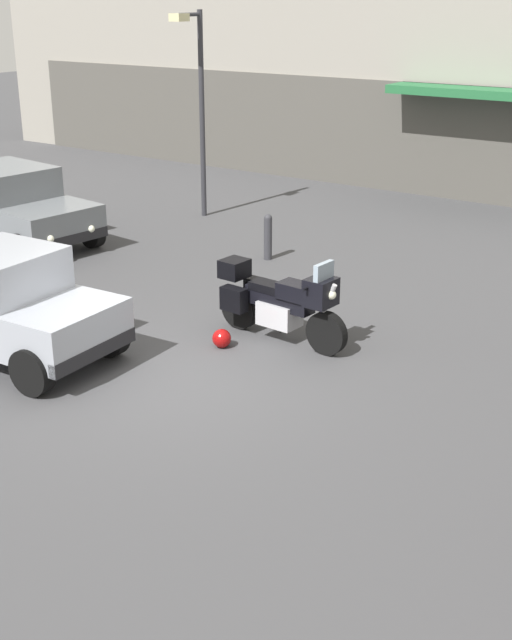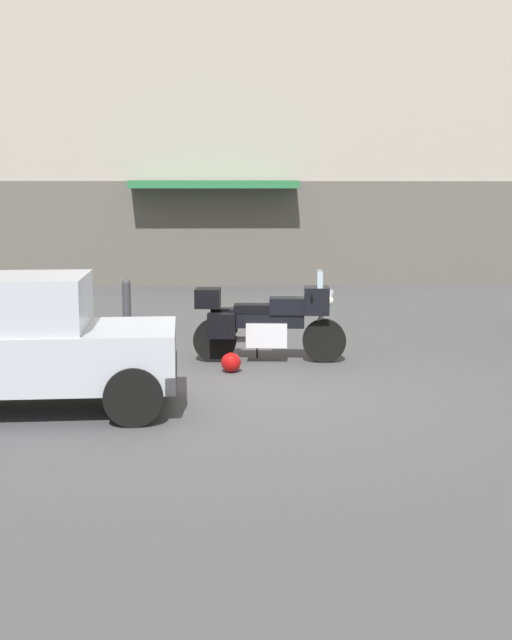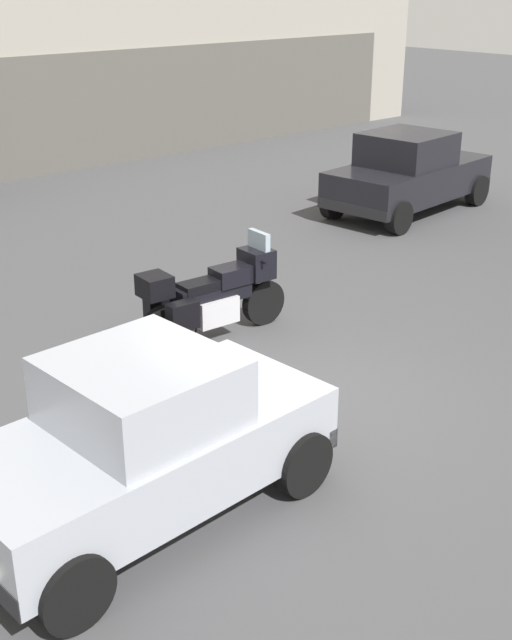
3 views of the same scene
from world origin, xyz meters
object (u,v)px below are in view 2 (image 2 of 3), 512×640
(motorcycle, at_px, (266,320))
(bollard_curbside, at_px, (127,302))
(car_compact_side, at_px, (25,345))
(helmet, at_px, (231,362))

(motorcycle, height_order, bollard_curbside, motorcycle)
(motorcycle, xyz_separation_m, car_compact_side, (-2.90, -2.67, 0.15))
(car_compact_side, bearing_deg, bollard_curbside, -97.21)
(motorcycle, xyz_separation_m, bollard_curbside, (-2.43, 3.33, -0.14))
(motorcycle, relative_size, car_compact_side, 0.64)
(motorcycle, distance_m, helmet, 1.02)
(motorcycle, bearing_deg, car_compact_side, -132.95)
(helmet, height_order, bollard_curbside, bollard_curbside)
(car_compact_side, bearing_deg, motorcycle, -140.05)
(motorcycle, height_order, car_compact_side, car_compact_side)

